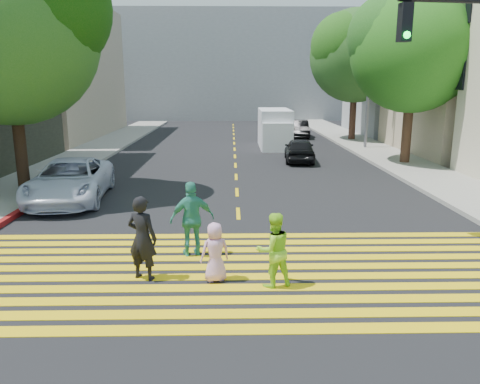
{
  "coord_description": "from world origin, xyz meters",
  "views": [
    {
      "loc": [
        -0.22,
        -8.31,
        4.02
      ],
      "look_at": [
        0.0,
        3.0,
        1.4
      ],
      "focal_mm": 35.0,
      "sensor_mm": 36.0,
      "label": 1
    }
  ],
  "objects_px": {
    "dark_car_parked": "(299,129)",
    "pedestrian_child": "(215,252)",
    "pedestrian_woman": "(273,250)",
    "white_sedan": "(70,180)",
    "tree_right_far": "(357,51)",
    "pedestrian_extra": "(192,219)",
    "silver_car": "(279,126)",
    "dark_car_near": "(300,150)",
    "tree_left": "(10,25)",
    "pedestrian_man": "(142,238)",
    "tree_right_near": "(416,43)",
    "white_van": "(275,130)"
  },
  "relations": [
    {
      "from": "dark_car_parked",
      "to": "pedestrian_child",
      "type": "bearing_deg",
      "value": -98.1
    },
    {
      "from": "pedestrian_woman",
      "to": "white_sedan",
      "type": "distance_m",
      "value": 9.76
    },
    {
      "from": "tree_right_far",
      "to": "pedestrian_child",
      "type": "relative_size",
      "value": 7.38
    },
    {
      "from": "pedestrian_extra",
      "to": "silver_car",
      "type": "distance_m",
      "value": 28.28
    },
    {
      "from": "pedestrian_extra",
      "to": "dark_car_near",
      "type": "bearing_deg",
      "value": -124.04
    },
    {
      "from": "tree_left",
      "to": "pedestrian_extra",
      "type": "bearing_deg",
      "value": -43.83
    },
    {
      "from": "white_sedan",
      "to": "tree_right_far",
      "type": "bearing_deg",
      "value": 44.76
    },
    {
      "from": "pedestrian_woman",
      "to": "dark_car_near",
      "type": "xyz_separation_m",
      "value": [
        2.76,
        15.56,
        -0.13
      ]
    },
    {
      "from": "pedestrian_man",
      "to": "pedestrian_extra",
      "type": "bearing_deg",
      "value": -102.34
    },
    {
      "from": "pedestrian_extra",
      "to": "tree_right_near",
      "type": "bearing_deg",
      "value": -143.55
    },
    {
      "from": "pedestrian_extra",
      "to": "white_van",
      "type": "xyz_separation_m",
      "value": [
        3.75,
        19.48,
        0.25
      ]
    },
    {
      "from": "tree_right_near",
      "to": "dark_car_near",
      "type": "bearing_deg",
      "value": 168.87
    },
    {
      "from": "pedestrian_man",
      "to": "white_sedan",
      "type": "bearing_deg",
      "value": -39.74
    },
    {
      "from": "pedestrian_woman",
      "to": "pedestrian_child",
      "type": "relative_size",
      "value": 1.23
    },
    {
      "from": "tree_right_near",
      "to": "white_van",
      "type": "xyz_separation_m",
      "value": [
        -6.1,
        6.76,
        -4.79
      ]
    },
    {
      "from": "white_van",
      "to": "pedestrian_child",
      "type": "bearing_deg",
      "value": -97.93
    },
    {
      "from": "white_sedan",
      "to": "dark_car_parked",
      "type": "height_order",
      "value": "white_sedan"
    },
    {
      "from": "white_van",
      "to": "pedestrian_man",
      "type": "bearing_deg",
      "value": -101.98
    },
    {
      "from": "dark_car_parked",
      "to": "white_van",
      "type": "relative_size",
      "value": 0.77
    },
    {
      "from": "tree_right_near",
      "to": "pedestrian_man",
      "type": "xyz_separation_m",
      "value": [
        -10.77,
        -14.11,
        -5.04
      ]
    },
    {
      "from": "pedestrian_man",
      "to": "pedestrian_woman",
      "type": "relative_size",
      "value": 1.17
    },
    {
      "from": "white_sedan",
      "to": "tree_right_near",
      "type": "bearing_deg",
      "value": 20.7
    },
    {
      "from": "tree_right_far",
      "to": "dark_car_parked",
      "type": "bearing_deg",
      "value": 146.6
    },
    {
      "from": "silver_car",
      "to": "tree_left",
      "type": "bearing_deg",
      "value": 71.54
    },
    {
      "from": "pedestrian_woman",
      "to": "white_van",
      "type": "bearing_deg",
      "value": -114.44
    },
    {
      "from": "tree_right_near",
      "to": "tree_right_far",
      "type": "relative_size",
      "value": 0.95
    },
    {
      "from": "pedestrian_man",
      "to": "white_sedan",
      "type": "height_order",
      "value": "pedestrian_man"
    },
    {
      "from": "silver_car",
      "to": "white_van",
      "type": "bearing_deg",
      "value": 91.83
    },
    {
      "from": "pedestrian_extra",
      "to": "white_van",
      "type": "distance_m",
      "value": 19.84
    },
    {
      "from": "tree_left",
      "to": "pedestrian_child",
      "type": "xyz_separation_m",
      "value": [
        7.2,
        -7.85,
        -5.34
      ]
    },
    {
      "from": "pedestrian_woman",
      "to": "pedestrian_child",
      "type": "height_order",
      "value": "pedestrian_woman"
    },
    {
      "from": "white_sedan",
      "to": "dark_car_parked",
      "type": "distance_m",
      "value": 22.56
    },
    {
      "from": "silver_car",
      "to": "dark_car_parked",
      "type": "distance_m",
      "value": 2.85
    },
    {
      "from": "tree_right_near",
      "to": "silver_car",
      "type": "distance_m",
      "value": 16.77
    },
    {
      "from": "tree_left",
      "to": "pedestrian_extra",
      "type": "distance_m",
      "value": 10.47
    },
    {
      "from": "white_sedan",
      "to": "white_van",
      "type": "distance_m",
      "value": 16.36
    },
    {
      "from": "pedestrian_extra",
      "to": "silver_car",
      "type": "xyz_separation_m",
      "value": [
        4.91,
        27.85,
        -0.25
      ]
    },
    {
      "from": "tree_left",
      "to": "white_van",
      "type": "distance_m",
      "value": 17.41
    },
    {
      "from": "tree_left",
      "to": "dark_car_parked",
      "type": "xyz_separation_m",
      "value": [
        12.74,
        18.93,
        -5.31
      ]
    },
    {
      "from": "pedestrian_extra",
      "to": "white_sedan",
      "type": "relative_size",
      "value": 0.35
    },
    {
      "from": "tree_left",
      "to": "dark_car_near",
      "type": "relative_size",
      "value": 2.37
    },
    {
      "from": "tree_left",
      "to": "silver_car",
      "type": "bearing_deg",
      "value": 61.83
    },
    {
      "from": "tree_right_near",
      "to": "pedestrian_child",
      "type": "relative_size",
      "value": 6.99
    },
    {
      "from": "tree_right_near",
      "to": "pedestrian_woman",
      "type": "xyz_separation_m",
      "value": [
        -8.08,
        -14.51,
        -5.17
      ]
    },
    {
      "from": "dark_car_near",
      "to": "dark_car_parked",
      "type": "distance_m",
      "value": 11.62
    },
    {
      "from": "pedestrian_man",
      "to": "pedestrian_woman",
      "type": "bearing_deg",
      "value": -167.2
    },
    {
      "from": "tree_left",
      "to": "white_van",
      "type": "bearing_deg",
      "value": 51.75
    },
    {
      "from": "pedestrian_man",
      "to": "pedestrian_child",
      "type": "bearing_deg",
      "value": -163.38
    },
    {
      "from": "pedestrian_man",
      "to": "dark_car_parked",
      "type": "distance_m",
      "value": 27.58
    },
    {
      "from": "pedestrian_man",
      "to": "white_van",
      "type": "distance_m",
      "value": 21.38
    }
  ]
}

